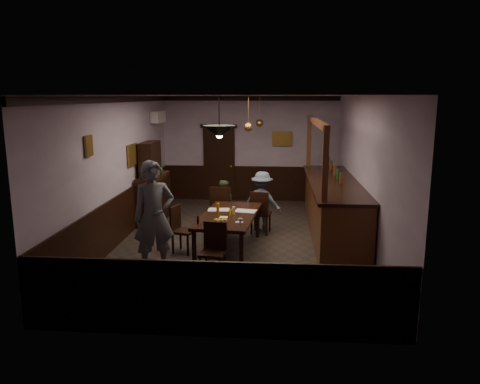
# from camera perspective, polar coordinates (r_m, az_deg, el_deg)

# --- Properties ---
(room) EXTENTS (5.01, 8.01, 3.01)m
(room) POSITION_cam_1_polar(r_m,az_deg,el_deg) (9.51, -0.08, 2.62)
(room) COLOR #2D2621
(room) RESTS_ON ground
(dining_table) EXTENTS (1.20, 2.28, 0.75)m
(dining_table) POSITION_cam_1_polar(r_m,az_deg,el_deg) (9.05, -1.36, -3.12)
(dining_table) COLOR black
(dining_table) RESTS_ON ground
(chair_far_left) EXTENTS (0.47, 0.47, 1.05)m
(chair_far_left) POSITION_cam_1_polar(r_m,az_deg,el_deg) (10.37, -2.38, -1.84)
(chair_far_left) COLOR black
(chair_far_left) RESTS_ON ground
(chair_far_right) EXTENTS (0.49, 0.49, 0.96)m
(chair_far_right) POSITION_cam_1_polar(r_m,az_deg,el_deg) (10.24, 2.46, -2.30)
(chair_far_right) COLOR black
(chair_far_right) RESTS_ON ground
(chair_near) EXTENTS (0.45, 0.45, 0.93)m
(chair_near) POSITION_cam_1_polar(r_m,az_deg,el_deg) (7.86, -3.22, -6.78)
(chair_near) COLOR black
(chair_near) RESTS_ON ground
(chair_side) EXTENTS (0.49, 0.49, 0.91)m
(chair_side) POSITION_cam_1_polar(r_m,az_deg,el_deg) (9.15, -7.29, -4.25)
(chair_side) COLOR black
(chair_side) RESTS_ON ground
(person_standing) EXTENTS (0.84, 0.73, 1.94)m
(person_standing) POSITION_cam_1_polar(r_m,az_deg,el_deg) (8.09, -10.43, -3.02)
(person_standing) COLOR slate
(person_standing) RESTS_ON ground
(person_seated_left) EXTENTS (0.56, 0.44, 1.13)m
(person_seated_left) POSITION_cam_1_polar(r_m,az_deg,el_deg) (10.64, -2.11, -1.54)
(person_seated_left) COLOR #444A2C
(person_seated_left) RESTS_ON ground
(person_seated_right) EXTENTS (0.98, 0.73, 1.35)m
(person_seated_right) POSITION_cam_1_polar(r_m,az_deg,el_deg) (10.47, 2.71, -1.15)
(person_seated_right) COLOR slate
(person_seated_right) RESTS_ON ground
(newspaper_left) EXTENTS (0.43, 0.32, 0.01)m
(newspaper_left) POSITION_cam_1_polar(r_m,az_deg,el_deg) (9.38, -2.61, -2.17)
(newspaper_left) COLOR silver
(newspaper_left) RESTS_ON dining_table
(newspaper_right) EXTENTS (0.47, 0.38, 0.01)m
(newspaper_right) POSITION_cam_1_polar(r_m,az_deg,el_deg) (9.27, 0.68, -2.32)
(newspaper_right) COLOR silver
(newspaper_right) RESTS_ON dining_table
(napkin) EXTENTS (0.16, 0.16, 0.00)m
(napkin) POSITION_cam_1_polar(r_m,az_deg,el_deg) (8.81, -2.01, -3.08)
(napkin) COLOR #FCE15C
(napkin) RESTS_ON dining_table
(saucer) EXTENTS (0.15, 0.15, 0.01)m
(saucer) POSITION_cam_1_polar(r_m,az_deg,el_deg) (8.44, -0.09, -3.71)
(saucer) COLOR white
(saucer) RESTS_ON dining_table
(coffee_cup) EXTENTS (0.09, 0.09, 0.07)m
(coffee_cup) POSITION_cam_1_polar(r_m,az_deg,el_deg) (8.40, 0.03, -3.48)
(coffee_cup) COLOR white
(coffee_cup) RESTS_ON saucer
(pastry_plate) EXTENTS (0.22, 0.22, 0.01)m
(pastry_plate) POSITION_cam_1_polar(r_m,az_deg,el_deg) (8.51, -2.28, -3.58)
(pastry_plate) COLOR white
(pastry_plate) RESTS_ON dining_table
(pastry_ring_a) EXTENTS (0.13, 0.13, 0.04)m
(pastry_ring_a) POSITION_cam_1_polar(r_m,az_deg,el_deg) (8.49, -2.78, -3.43)
(pastry_ring_a) COLOR #C68C47
(pastry_ring_a) RESTS_ON pastry_plate
(pastry_ring_b) EXTENTS (0.13, 0.13, 0.04)m
(pastry_ring_b) POSITION_cam_1_polar(r_m,az_deg,el_deg) (8.49, -1.98, -3.43)
(pastry_ring_b) COLOR #C68C47
(pastry_ring_b) RESTS_ON pastry_plate
(soda_can) EXTENTS (0.07, 0.07, 0.12)m
(soda_can) POSITION_cam_1_polar(r_m,az_deg,el_deg) (8.93, -1.10, -2.49)
(soda_can) COLOR yellow
(soda_can) RESTS_ON dining_table
(beer_glass) EXTENTS (0.06, 0.06, 0.20)m
(beer_glass) POSITION_cam_1_polar(r_m,az_deg,el_deg) (9.10, -2.72, -1.97)
(beer_glass) COLOR #BF721E
(beer_glass) RESTS_ON dining_table
(water_glass) EXTENTS (0.06, 0.06, 0.15)m
(water_glass) POSITION_cam_1_polar(r_m,az_deg,el_deg) (9.01, -0.77, -2.27)
(water_glass) COLOR silver
(water_glass) RESTS_ON dining_table
(pepper_mill) EXTENTS (0.04, 0.04, 0.14)m
(pepper_mill) POSITION_cam_1_polar(r_m,az_deg,el_deg) (8.41, -5.15, -3.37)
(pepper_mill) COLOR black
(pepper_mill) RESTS_ON dining_table
(sideboard) EXTENTS (0.52, 1.46, 1.93)m
(sideboard) POSITION_cam_1_polar(r_m,az_deg,el_deg) (11.45, -10.59, 0.26)
(sideboard) COLOR black
(sideboard) RESTS_ON ground
(bar_counter) EXTENTS (1.04, 4.49, 2.51)m
(bar_counter) POSITION_cam_1_polar(r_m,az_deg,el_deg) (10.37, 11.26, -1.73)
(bar_counter) COLOR #542716
(bar_counter) RESTS_ON ground
(door_back) EXTENTS (0.90, 0.06, 2.10)m
(door_back) POSITION_cam_1_polar(r_m,az_deg,el_deg) (13.56, -2.56, 3.39)
(door_back) COLOR black
(door_back) RESTS_ON ground
(ac_unit) EXTENTS (0.20, 0.85, 0.30)m
(ac_unit) POSITION_cam_1_polar(r_m,az_deg,el_deg) (12.67, -9.94, 9.02)
(ac_unit) COLOR white
(ac_unit) RESTS_ON ground
(picture_left_small) EXTENTS (0.04, 0.28, 0.36)m
(picture_left_small) POSITION_cam_1_polar(r_m,az_deg,el_deg) (8.44, -17.95, 5.37)
(picture_left_small) COLOR olive
(picture_left_small) RESTS_ON ground
(picture_left_large) EXTENTS (0.04, 0.62, 0.48)m
(picture_left_large) POSITION_cam_1_polar(r_m,az_deg,el_deg) (10.74, -12.98, 4.44)
(picture_left_large) COLOR olive
(picture_left_large) RESTS_ON ground
(picture_back) EXTENTS (0.55, 0.04, 0.42)m
(picture_back) POSITION_cam_1_polar(r_m,az_deg,el_deg) (13.38, 5.14, 6.48)
(picture_back) COLOR olive
(picture_back) RESTS_ON ground
(pendant_iron) EXTENTS (0.56, 0.56, 0.72)m
(pendant_iron) POSITION_cam_1_polar(r_m,az_deg,el_deg) (7.99, -2.55, 7.32)
(pendant_iron) COLOR black
(pendant_iron) RESTS_ON ground
(pendant_brass_mid) EXTENTS (0.20, 0.20, 0.81)m
(pendant_brass_mid) POSITION_cam_1_polar(r_m,az_deg,el_deg) (10.74, 1.02, 7.94)
(pendant_brass_mid) COLOR #BF8C3F
(pendant_brass_mid) RESTS_ON ground
(pendant_brass_far) EXTENTS (0.20, 0.20, 0.81)m
(pendant_brass_far) POSITION_cam_1_polar(r_m,az_deg,el_deg) (12.30, 2.41, 8.40)
(pendant_brass_far) COLOR #BF8C3F
(pendant_brass_far) RESTS_ON ground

